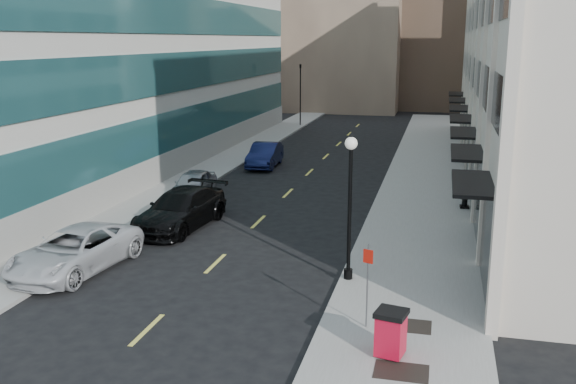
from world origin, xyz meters
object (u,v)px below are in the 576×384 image
at_px(car_silver_sedan, 193,184).
at_px(sign_post, 368,274).
at_px(car_black_pickup, 181,209).
at_px(lamppost, 350,195).
at_px(urn_planter, 465,198).
at_px(car_blue_sedan, 265,155).
at_px(car_white_van, 75,251).
at_px(trash_bin, 391,332).
at_px(traffic_signal, 300,68).

height_order(car_silver_sedan, sign_post, sign_post).
bearing_deg(car_silver_sedan, car_black_pickup, -77.29).
height_order(lamppost, urn_planter, lamppost).
bearing_deg(car_silver_sedan, sign_post, -55.44).
bearing_deg(car_blue_sedan, car_black_pickup, -92.83).
bearing_deg(car_white_van, car_silver_sedan, 97.14).
xyz_separation_m(car_white_van, car_black_pickup, (1.60, 6.25, 0.07)).
height_order(car_white_van, urn_planter, car_white_van).
xyz_separation_m(lamppost, sign_post, (1.10, -3.81, -1.41)).
xyz_separation_m(car_blue_sedan, lamppost, (8.64, -19.91, 2.41)).
xyz_separation_m(car_black_pickup, trash_bin, (10.44, -10.45, -0.02)).
xyz_separation_m(traffic_signal, trash_bin, (12.74, -46.20, -4.87)).
bearing_deg(sign_post, car_white_van, -173.74).
distance_m(car_silver_sedan, car_blue_sedan, 9.48).
xyz_separation_m(traffic_signal, car_black_pickup, (2.30, -35.75, -4.85)).
relative_size(car_black_pickup, lamppost, 1.15).
bearing_deg(traffic_signal, car_blue_sedan, -84.09).
relative_size(trash_bin, urn_planter, 1.58).
height_order(car_white_van, trash_bin, car_white_van).
bearing_deg(car_white_van, trash_bin, -12.10).
bearing_deg(car_black_pickup, car_silver_sedan, 112.43).
bearing_deg(car_blue_sedan, urn_planter, -37.44).
bearing_deg(car_black_pickup, urn_planter, 31.99).
xyz_separation_m(car_black_pickup, car_silver_sedan, (-1.60, 5.54, -0.13)).
bearing_deg(sign_post, trash_bin, -43.62).
distance_m(trash_bin, urn_planter, 16.77).
height_order(car_black_pickup, urn_planter, car_black_pickup).
xyz_separation_m(traffic_signal, car_white_van, (0.70, -42.00, -4.91)).
xyz_separation_m(trash_bin, lamppost, (-1.94, 5.44, 2.37)).
relative_size(car_black_pickup, car_silver_sedan, 1.38).
xyz_separation_m(car_silver_sedan, sign_post, (11.20, -14.36, 1.06)).
bearing_deg(car_blue_sedan, trash_bin, -70.72).
relative_size(car_white_van, sign_post, 2.23).
bearing_deg(car_blue_sedan, lamppost, -69.91).
height_order(car_silver_sedan, urn_planter, car_silver_sedan).
height_order(car_black_pickup, car_silver_sedan, car_black_pickup).
bearing_deg(car_black_pickup, sign_post, -36.24).
bearing_deg(car_white_van, lamppost, 14.14).
relative_size(car_silver_sedan, sign_post, 1.69).
relative_size(traffic_signal, trash_bin, 5.36).
distance_m(car_blue_sedan, urn_planter, 15.62).
bearing_deg(trash_bin, lamppost, 121.72).
height_order(car_white_van, car_black_pickup, car_black_pickup).
bearing_deg(sign_post, car_black_pickup, 156.61).
bearing_deg(car_white_van, car_black_pickup, 82.78).
bearing_deg(lamppost, traffic_signal, 104.84).
bearing_deg(car_blue_sedan, car_silver_sedan, -102.22).
distance_m(sign_post, urn_planter, 15.35).
relative_size(traffic_signal, urn_planter, 8.48).
xyz_separation_m(traffic_signal, car_silver_sedan, (0.70, -30.21, -4.97)).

